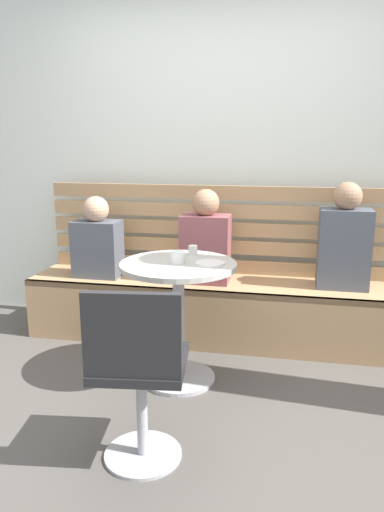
{
  "coord_description": "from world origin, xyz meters",
  "views": [
    {
      "loc": [
        0.51,
        -2.1,
        1.43
      ],
      "look_at": [
        -0.05,
        0.66,
        0.75
      ],
      "focal_mm": 33.85,
      "sensor_mm": 36.0,
      "label": 1
    }
  ],
  "objects": [
    {
      "name": "white_chair",
      "position": [
        -0.1,
        -0.29,
        0.46
      ],
      "size": [
        0.45,
        0.45,
        0.85
      ],
      "color": "#ADADB2",
      "rests_on": "ground"
    },
    {
      "name": "plate_small",
      "position": [
        0.08,
        0.52,
        0.75
      ],
      "size": [
        0.17,
        0.17,
        0.01
      ],
      "primitive_type": "cylinder",
      "color": "white",
      "rests_on": "cafe_table"
    },
    {
      "name": "back_wall",
      "position": [
        0.0,
        1.64,
        1.45
      ],
      "size": [
        5.2,
        0.1,
        2.9
      ],
      "primitive_type": "cube",
      "color": "silver",
      "rests_on": "ground"
    },
    {
      "name": "person_adult",
      "position": [
        0.88,
        1.23,
        0.76
      ],
      "size": [
        0.34,
        0.22,
        0.72
      ],
      "color": "#4C515B",
      "rests_on": "booth_bench"
    },
    {
      "name": "cup_ceramic_white",
      "position": [
        -0.11,
        0.51,
        0.78
      ],
      "size": [
        0.08,
        0.08,
        0.07
      ],
      "primitive_type": "cylinder",
      "color": "white",
      "rests_on": "cafe_table"
    },
    {
      "name": "cafe_table",
      "position": [
        -0.11,
        0.52,
        0.52
      ],
      "size": [
        0.68,
        0.68,
        0.74
      ],
      "color": "#ADADB2",
      "rests_on": "ground"
    },
    {
      "name": "booth_bench",
      "position": [
        0.0,
        1.2,
        0.22
      ],
      "size": [
        2.7,
        0.52,
        0.44
      ],
      "color": "tan",
      "rests_on": "ground"
    },
    {
      "name": "ground",
      "position": [
        0.0,
        0.0,
        0.0
      ],
      "size": [
        8.0,
        8.0,
        0.0
      ],
      "primitive_type": "plane",
      "color": "#514C47"
    },
    {
      "name": "person_child_middle",
      "position": [
        -0.06,
        1.18,
        0.73
      ],
      "size": [
        0.34,
        0.22,
        0.66
      ],
      "color": "brown",
      "rests_on": "booth_bench"
    },
    {
      "name": "cup_espresso_small",
      "position": [
        -0.07,
        0.75,
        0.77
      ],
      "size": [
        0.06,
        0.06,
        0.05
      ],
      "primitive_type": "cylinder",
      "color": "silver",
      "rests_on": "cafe_table"
    },
    {
      "name": "person_child_left",
      "position": [
        -0.87,
        1.17,
        0.7
      ],
      "size": [
        0.34,
        0.22,
        0.6
      ],
      "color": "#4C515B",
      "rests_on": "booth_bench"
    },
    {
      "name": "booth_backrest",
      "position": [
        0.0,
        1.44,
        0.78
      ],
      "size": [
        2.65,
        0.04,
        0.66
      ],
      "color": "#A68157",
      "rests_on": "booth_bench"
    }
  ]
}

